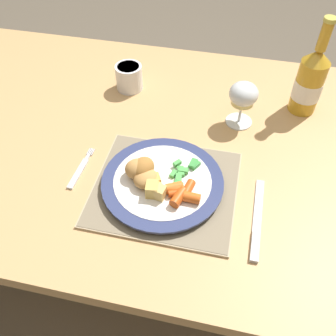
{
  "coord_description": "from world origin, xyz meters",
  "views": [
    {
      "loc": [
        0.14,
        -0.69,
        1.41
      ],
      "look_at": [
        0.01,
        -0.13,
        0.78
      ],
      "focal_mm": 40.0,
      "sensor_mm": 36.0,
      "label": 1
    }
  ],
  "objects": [
    {
      "name": "drinking_cup",
      "position": [
        -0.18,
        0.2,
        0.78
      ],
      "size": [
        0.08,
        0.08,
        0.07
      ],
      "color": "white",
      "rests_on": "dining_table"
    },
    {
      "name": "table_knife",
      "position": [
        0.23,
        -0.22,
        0.74
      ],
      "size": [
        0.02,
        0.22,
        0.01
      ],
      "color": "silver",
      "rests_on": "dining_table"
    },
    {
      "name": "roast_potatoes",
      "position": [
        -0.0,
        -0.2,
        0.78
      ],
      "size": [
        0.05,
        0.06,
        0.03
      ],
      "color": "#E5BC66",
      "rests_on": "dinner_plate"
    },
    {
      "name": "placemat",
      "position": [
        0.01,
        -0.16,
        0.74
      ],
      "size": [
        0.33,
        0.29,
        0.01
      ],
      "color": "tan",
      "rests_on": "dining_table"
    },
    {
      "name": "bottle",
      "position": [
        0.33,
        0.21,
        0.83
      ],
      "size": [
        0.08,
        0.08,
        0.27
      ],
      "color": "gold",
      "rests_on": "dining_table"
    },
    {
      "name": "dining_table",
      "position": [
        0.0,
        0.0,
        0.66
      ],
      "size": [
        1.6,
        0.89,
        0.74
      ],
      "color": "tan",
      "rests_on": "ground"
    },
    {
      "name": "breaded_croquettes",
      "position": [
        -0.04,
        -0.16,
        0.79
      ],
      "size": [
        0.1,
        0.1,
        0.05
      ],
      "color": "tan",
      "rests_on": "dinner_plate"
    },
    {
      "name": "dinner_plate",
      "position": [
        0.01,
        -0.16,
        0.76
      ],
      "size": [
        0.28,
        0.28,
        0.02
      ],
      "color": "white",
      "rests_on": "placemat"
    },
    {
      "name": "green_beans_pile",
      "position": [
        0.05,
        -0.13,
        0.77
      ],
      "size": [
        0.06,
        0.09,
        0.01
      ],
      "color": "#4CA84C",
      "rests_on": "dinner_plate"
    },
    {
      "name": "fork",
      "position": [
        -0.2,
        -0.15,
        0.74
      ],
      "size": [
        0.02,
        0.14,
        0.01
      ],
      "color": "silver",
      "rests_on": "dining_table"
    },
    {
      "name": "wine_glass",
      "position": [
        0.16,
        0.11,
        0.83
      ],
      "size": [
        0.08,
        0.08,
        0.12
      ],
      "color": "silver",
      "rests_on": "dining_table"
    },
    {
      "name": "ground_plane",
      "position": [
        0.0,
        0.0,
        0.0
      ],
      "size": [
        6.0,
        6.0,
        0.0
      ],
      "primitive_type": "plane",
      "color": "brown"
    },
    {
      "name": "glazed_carrots",
      "position": [
        0.06,
        -0.19,
        0.78
      ],
      "size": [
        0.08,
        0.08,
        0.02
      ],
      "color": "#CC5119",
      "rests_on": "dinner_plate"
    }
  ]
}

